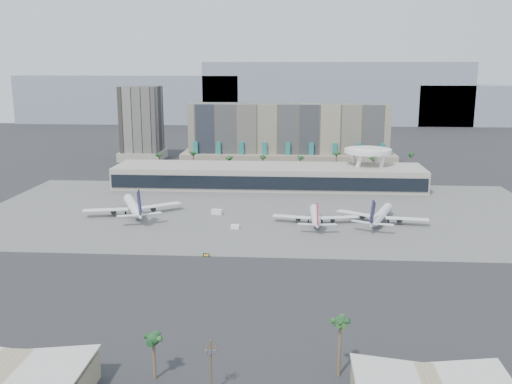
# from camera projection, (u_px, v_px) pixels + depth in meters

# --- Properties ---
(ground) EXTENTS (900.00, 900.00, 0.00)m
(ground) POSITION_uv_depth(u_px,v_px,m) (254.00, 249.00, 211.12)
(ground) COLOR #232326
(ground) RESTS_ON ground
(apron_pad) EXTENTS (260.00, 130.00, 0.06)m
(apron_pad) POSITION_uv_depth(u_px,v_px,m) (263.00, 211.00, 264.68)
(apron_pad) COLOR #5B5B59
(apron_pad) RESTS_ON ground
(mountain_ridge) EXTENTS (680.00, 60.00, 70.00)m
(mountain_ridge) POSITION_uv_depth(u_px,v_px,m) (307.00, 98.00, 660.46)
(mountain_ridge) COLOR gray
(mountain_ridge) RESTS_ON ground
(hotel) EXTENTS (140.00, 30.00, 42.00)m
(hotel) POSITION_uv_depth(u_px,v_px,m) (288.00, 142.00, 376.65)
(hotel) COLOR gray
(hotel) RESTS_ON ground
(office_tower) EXTENTS (30.00, 30.00, 52.00)m
(office_tower) POSITION_uv_depth(u_px,v_px,m) (142.00, 128.00, 407.27)
(office_tower) COLOR black
(office_tower) RESTS_ON ground
(terminal) EXTENTS (170.00, 32.50, 14.50)m
(terminal) POSITION_uv_depth(u_px,v_px,m) (268.00, 176.00, 316.67)
(terminal) COLOR #B2AB9D
(terminal) RESTS_ON ground
(saucer_structure) EXTENTS (26.00, 26.00, 21.89)m
(saucer_structure) POSITION_uv_depth(u_px,v_px,m) (368.00, 154.00, 316.39)
(saucer_structure) COLOR white
(saucer_structure) RESTS_ON ground
(palm_row) EXTENTS (157.80, 2.80, 13.10)m
(palm_row) POSITION_uv_depth(u_px,v_px,m) (283.00, 159.00, 349.58)
(palm_row) COLOR brown
(palm_row) RESTS_ON ground
(utility_pole) EXTENTS (3.20, 0.85, 12.00)m
(utility_pole) POSITION_uv_depth(u_px,v_px,m) (211.00, 362.00, 116.13)
(utility_pole) COLOR #4C3826
(utility_pole) RESTS_ON ground
(airliner_left) EXTENTS (41.82, 43.06, 15.89)m
(airliner_left) POSITION_uv_depth(u_px,v_px,m) (133.00, 206.00, 257.51)
(airliner_left) COLOR white
(airliner_left) RESTS_ON ground
(airliner_centre) EXTENTS (37.02, 38.09, 13.15)m
(airliner_centre) POSITION_uv_depth(u_px,v_px,m) (315.00, 216.00, 243.73)
(airliner_centre) COLOR white
(airliner_centre) RESTS_ON ground
(airliner_right) EXTENTS (38.36, 39.63, 14.28)m
(airliner_right) POSITION_uv_depth(u_px,v_px,m) (381.00, 215.00, 244.32)
(airliner_right) COLOR white
(airliner_right) RESTS_ON ground
(service_vehicle_a) EXTENTS (5.30, 3.47, 2.38)m
(service_vehicle_a) POSITION_uv_depth(u_px,v_px,m) (217.00, 212.00, 259.09)
(service_vehicle_a) COLOR white
(service_vehicle_a) RESTS_ON ground
(service_vehicle_b) EXTENTS (3.57, 2.20, 1.77)m
(service_vehicle_b) POSITION_uv_depth(u_px,v_px,m) (235.00, 227.00, 236.50)
(service_vehicle_b) COLOR white
(service_vehicle_b) RESTS_ON ground
(taxiway_sign) EXTENTS (2.40, 0.88, 1.09)m
(taxiway_sign) POSITION_uv_depth(u_px,v_px,m) (206.00, 255.00, 202.20)
(taxiway_sign) COLOR black
(taxiway_sign) RESTS_ON ground
(near_palm_a) EXTENTS (6.00, 6.00, 10.77)m
(near_palm_a) POSITION_uv_depth(u_px,v_px,m) (154.00, 345.00, 121.68)
(near_palm_a) COLOR brown
(near_palm_a) RESTS_ON ground
(near_palm_b) EXTENTS (6.00, 6.00, 14.00)m
(near_palm_b) POSITION_uv_depth(u_px,v_px,m) (340.00, 329.00, 122.31)
(near_palm_b) COLOR brown
(near_palm_b) RESTS_ON ground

